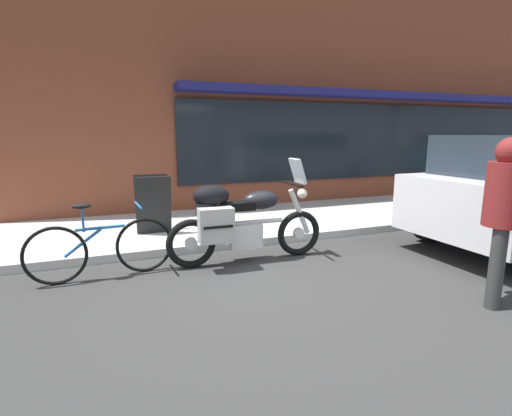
{
  "coord_description": "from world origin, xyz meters",
  "views": [
    {
      "loc": [
        -1.76,
        -4.09,
        1.74
      ],
      "look_at": [
        0.15,
        0.86,
        0.7
      ],
      "focal_mm": 26.69,
      "sensor_mm": 36.0,
      "label": 1
    }
  ],
  "objects_px": {
    "touring_motorcycle": "(239,220)",
    "sandwich_board_sign": "(153,204)",
    "parked_bicycle": "(101,248)",
    "pedestrian_walking": "(505,203)"
  },
  "relations": [
    {
      "from": "touring_motorcycle",
      "to": "parked_bicycle",
      "type": "distance_m",
      "value": 1.75
    },
    {
      "from": "parked_bicycle",
      "to": "sandwich_board_sign",
      "type": "bearing_deg",
      "value": 63.02
    },
    {
      "from": "parked_bicycle",
      "to": "sandwich_board_sign",
      "type": "distance_m",
      "value": 1.75
    },
    {
      "from": "touring_motorcycle",
      "to": "pedestrian_walking",
      "type": "xyz_separation_m",
      "value": [
        2.03,
        -2.17,
        0.46
      ]
    },
    {
      "from": "touring_motorcycle",
      "to": "sandwich_board_sign",
      "type": "bearing_deg",
      "value": 120.42
    },
    {
      "from": "parked_bicycle",
      "to": "sandwich_board_sign",
      "type": "relative_size",
      "value": 1.8
    },
    {
      "from": "touring_motorcycle",
      "to": "pedestrian_walking",
      "type": "bearing_deg",
      "value": -46.95
    },
    {
      "from": "pedestrian_walking",
      "to": "sandwich_board_sign",
      "type": "height_order",
      "value": "pedestrian_walking"
    },
    {
      "from": "sandwich_board_sign",
      "to": "pedestrian_walking",
      "type": "bearing_deg",
      "value": -51.83
    },
    {
      "from": "parked_bicycle",
      "to": "sandwich_board_sign",
      "type": "height_order",
      "value": "sandwich_board_sign"
    }
  ]
}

